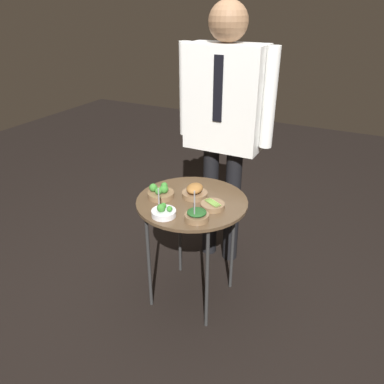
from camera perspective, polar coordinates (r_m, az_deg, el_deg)
name	(u,v)px	position (r m, az deg, el deg)	size (l,w,h in m)	color
ground_plane	(192,295)	(2.47, 0.00, -15.38)	(8.00, 8.00, 0.00)	black
serving_cart	(192,209)	(2.10, 0.00, -2.55)	(0.62, 0.62, 0.69)	brown
bowl_asparagus_mid_left	(213,205)	(1.99, 3.17, -2.05)	(0.13, 0.13, 0.04)	brown
bowl_broccoli_center	(161,193)	(2.10, -4.82, -0.08)	(0.15, 0.15, 0.08)	brown
bowl_roast_mid_right	(195,192)	(2.10, 0.42, 0.07)	(0.14, 0.14, 0.08)	brown
bowl_broccoli_front_left	(164,212)	(1.92, -4.35, -3.03)	(0.13, 0.13, 0.14)	silver
bowl_spinach_back_right	(197,215)	(1.88, 0.72, -3.57)	(0.12, 0.12, 0.18)	brown
waiter_figure	(225,111)	(2.36, 5.01, 12.15)	(0.62, 0.23, 1.68)	black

